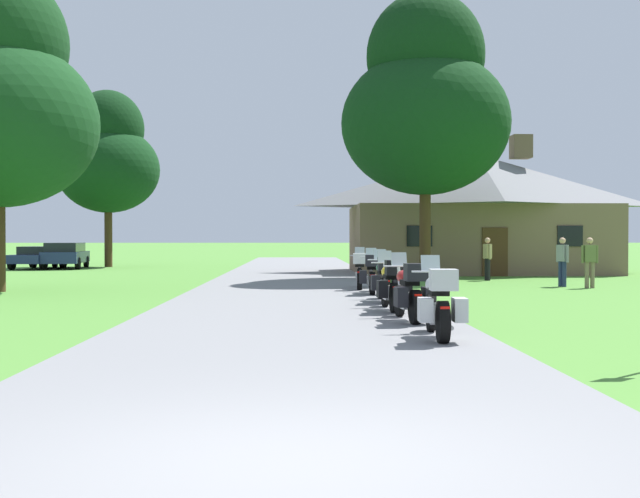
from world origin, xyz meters
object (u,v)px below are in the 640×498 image
(motorcycle_green_fifth_in_row, at_px, (372,274))
(bystander_gray_shirt_by_tree, at_px, (562,259))
(motorcycle_silver_nearest_to_camera, at_px, (439,304))
(motorcycle_red_second_in_row, at_px, (410,293))
(tree_left_far, at_px, (108,157))
(motorcycle_red_farthest_in_row, at_px, (360,271))
(bystander_tan_shirt_near_lodge, at_px, (487,257))
(motorcycle_green_fourth_in_row, at_px, (384,280))
(bystander_olive_shirt_beside_signpost, at_px, (590,260))
(parked_navy_suv_far_left, at_px, (66,254))
(tree_by_lodge_front, at_px, (425,103))
(motorcycle_yellow_third_in_row, at_px, (391,286))
(parked_navy_sedan_far_left, at_px, (38,257))

(motorcycle_green_fifth_in_row, xyz_separation_m, bystander_gray_shirt_by_tree, (6.83, 3.85, 0.32))
(motorcycle_silver_nearest_to_camera, distance_m, motorcycle_red_second_in_row, 2.54)
(bystander_gray_shirt_by_tree, distance_m, tree_left_far, 27.56)
(motorcycle_silver_nearest_to_camera, distance_m, motorcycle_red_farthest_in_row, 12.09)
(motorcycle_red_farthest_in_row, relative_size, bystander_tan_shirt_near_lodge, 1.25)
(motorcycle_green_fifth_in_row, bearing_deg, motorcycle_green_fourth_in_row, -85.40)
(motorcycle_green_fourth_in_row, bearing_deg, bystander_olive_shirt_beside_signpost, 38.72)
(parked_navy_suv_far_left, bearing_deg, bystander_tan_shirt_near_lodge, -38.37)
(bystander_gray_shirt_by_tree, xyz_separation_m, tree_by_lodge_front, (-3.97, 4.23, 5.98))
(motorcycle_yellow_third_in_row, xyz_separation_m, bystander_tan_shirt_near_lodge, (5.31, 12.91, 0.32))
(motorcycle_red_farthest_in_row, relative_size, parked_navy_sedan_far_left, 0.48)
(bystander_tan_shirt_near_lodge, bearing_deg, bystander_gray_shirt_by_tree, 11.42)
(tree_by_lodge_front, bearing_deg, motorcycle_yellow_third_in_row, -102.48)
(motorcycle_silver_nearest_to_camera, distance_m, motorcycle_yellow_third_in_row, 4.74)
(bystander_olive_shirt_beside_signpost, xyz_separation_m, bystander_gray_shirt_by_tree, (-0.65, 0.74, 0.00))
(bystander_olive_shirt_beside_signpost, relative_size, bystander_gray_shirt_by_tree, 1.00)
(motorcycle_red_farthest_in_row, xyz_separation_m, parked_navy_suv_far_left, (-14.50, 17.83, 0.16))
(motorcycle_silver_nearest_to_camera, bearing_deg, parked_navy_suv_far_left, 118.85)
(motorcycle_green_fourth_in_row, xyz_separation_m, bystander_olive_shirt_beside_signpost, (7.45, 5.91, 0.32))
(bystander_olive_shirt_beside_signpost, height_order, parked_navy_sedan_far_left, bystander_olive_shirt_beside_signpost)
(motorcycle_red_second_in_row, height_order, bystander_tan_shirt_near_lodge, bystander_tan_shirt_near_lodge)
(motorcycle_yellow_third_in_row, xyz_separation_m, tree_by_lodge_front, (2.93, 13.24, 6.30))
(motorcycle_red_farthest_in_row, distance_m, parked_navy_sedan_far_left, 23.64)
(motorcycle_red_farthest_in_row, bearing_deg, bystander_gray_shirt_by_tree, 18.05)
(tree_by_lodge_front, height_order, parked_navy_sedan_far_left, tree_by_lodge_front)
(bystander_olive_shirt_beside_signpost, height_order, bystander_gray_shirt_by_tree, same)
(tree_left_far, distance_m, parked_navy_suv_far_left, 6.18)
(parked_navy_sedan_far_left, bearing_deg, motorcycle_green_fourth_in_row, -49.58)
(motorcycle_yellow_third_in_row, distance_m, motorcycle_green_fourth_in_row, 2.36)
(motorcycle_green_fifth_in_row, relative_size, tree_by_lodge_front, 0.19)
(motorcycle_red_second_in_row, height_order, motorcycle_red_farthest_in_row, same)
(motorcycle_red_second_in_row, height_order, motorcycle_yellow_third_in_row, same)
(motorcycle_red_second_in_row, bearing_deg, tree_left_far, 109.39)
(motorcycle_green_fifth_in_row, xyz_separation_m, bystander_tan_shirt_near_lodge, (5.24, 7.75, 0.32))
(motorcycle_red_second_in_row, height_order, parked_navy_sedan_far_left, motorcycle_red_second_in_row)
(tree_left_far, xyz_separation_m, parked_navy_suv_far_left, (-1.74, -2.28, -5.48))
(motorcycle_silver_nearest_to_camera, distance_m, parked_navy_suv_far_left, 33.37)
(bystander_olive_shirt_beside_signpost, height_order, tree_left_far, tree_left_far)
(bystander_olive_shirt_beside_signpost, bearing_deg, tree_by_lodge_front, -43.83)
(motorcycle_green_fourth_in_row, xyz_separation_m, parked_navy_sedan_far_left, (-16.08, 22.51, 0.03))
(parked_navy_suv_far_left, bearing_deg, motorcycle_red_farthest_in_row, -57.61)
(bystander_tan_shirt_near_lodge, distance_m, tree_by_lodge_front, 6.45)
(motorcycle_silver_nearest_to_camera, xyz_separation_m, bystander_olive_shirt_beside_signpost, (7.38, 13.01, 0.32))
(parked_navy_suv_far_left, bearing_deg, motorcycle_green_fifth_in_row, -60.49)
(motorcycle_green_fifth_in_row, bearing_deg, motorcycle_red_farthest_in_row, 98.50)
(motorcycle_silver_nearest_to_camera, height_order, parked_navy_sedan_far_left, motorcycle_silver_nearest_to_camera)
(motorcycle_red_second_in_row, xyz_separation_m, bystander_tan_shirt_near_lodge, (5.23, 15.11, 0.32))
(motorcycle_silver_nearest_to_camera, relative_size, motorcycle_yellow_third_in_row, 1.00)
(motorcycle_green_fourth_in_row, xyz_separation_m, tree_by_lodge_front, (2.83, 10.88, 6.30))
(motorcycle_silver_nearest_to_camera, bearing_deg, motorcycle_red_farthest_in_row, 93.87)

